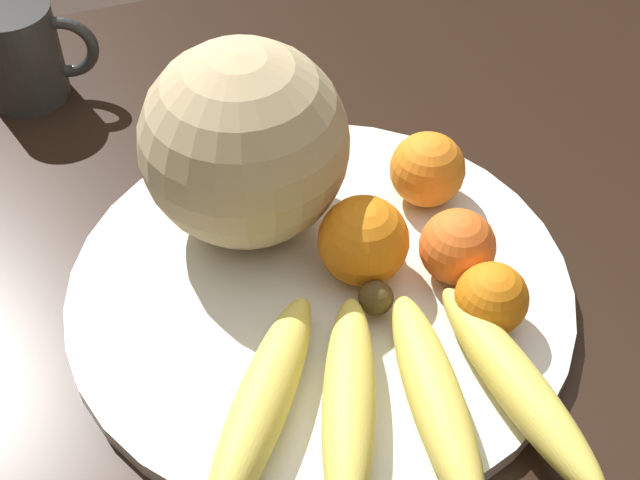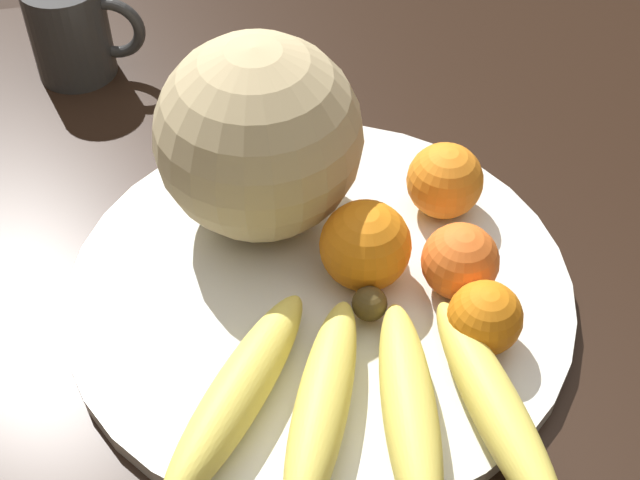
# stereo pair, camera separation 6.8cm
# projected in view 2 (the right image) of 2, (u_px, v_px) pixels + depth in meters

# --- Properties ---
(kitchen_table) EXTENTS (1.62, 1.05, 0.74)m
(kitchen_table) POSITION_uv_depth(u_px,v_px,m) (389.00, 374.00, 0.77)
(kitchen_table) COLOR black
(kitchen_table) RESTS_ON ground_plane
(fruit_bowl) EXTENTS (0.41, 0.41, 0.02)m
(fruit_bowl) POSITION_uv_depth(u_px,v_px,m) (320.00, 288.00, 0.72)
(fruit_bowl) COLOR silver
(fruit_bowl) RESTS_ON kitchen_table
(melon) EXTENTS (0.17, 0.17, 0.17)m
(melon) POSITION_uv_depth(u_px,v_px,m) (259.00, 137.00, 0.71)
(melon) COLOR tan
(melon) RESTS_ON fruit_bowl
(banana_bunch) EXTENTS (0.28, 0.24, 0.04)m
(banana_bunch) POSITION_uv_depth(u_px,v_px,m) (362.00, 402.00, 0.62)
(banana_bunch) COLOR #473819
(banana_bunch) RESTS_ON fruit_bowl
(orange_front_left) EXTENTS (0.06, 0.06, 0.06)m
(orange_front_left) POSITION_uv_depth(u_px,v_px,m) (460.00, 261.00, 0.69)
(orange_front_left) COLOR orange
(orange_front_left) RESTS_ON fruit_bowl
(orange_front_right) EXTENTS (0.07, 0.07, 0.07)m
(orange_front_right) POSITION_uv_depth(u_px,v_px,m) (365.00, 246.00, 0.70)
(orange_front_right) COLOR orange
(orange_front_right) RESTS_ON fruit_bowl
(orange_mid_center) EXTENTS (0.07, 0.07, 0.07)m
(orange_mid_center) POSITION_uv_depth(u_px,v_px,m) (445.00, 181.00, 0.75)
(orange_mid_center) COLOR orange
(orange_mid_center) RESTS_ON fruit_bowl
(orange_back_left) EXTENTS (0.06, 0.06, 0.06)m
(orange_back_left) POSITION_uv_depth(u_px,v_px,m) (485.00, 318.00, 0.66)
(orange_back_left) COLOR orange
(orange_back_left) RESTS_ON fruit_bowl
(ceramic_mug) EXTENTS (0.12, 0.08, 0.10)m
(ceramic_mug) POSITION_uv_depth(u_px,v_px,m) (73.00, 30.00, 0.91)
(ceramic_mug) COLOR #2D2D2D
(ceramic_mug) RESTS_ON kitchen_table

